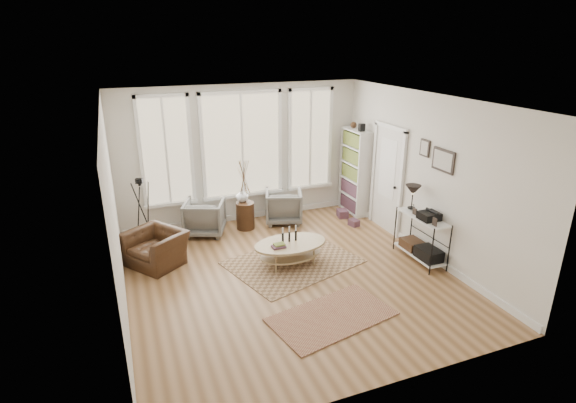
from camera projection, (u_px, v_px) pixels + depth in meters
name	position (u px, v px, depth m)	size (l,w,h in m)	color
room	(291.00, 195.00, 7.09)	(5.50, 5.54, 2.90)	#9B7149
bay_window	(242.00, 147.00, 9.37)	(4.14, 0.12, 2.24)	#D6BF83
door	(387.00, 177.00, 9.04)	(0.09, 1.06, 2.22)	silver
bookcase	(355.00, 172.00, 10.00)	(0.31, 0.85, 2.06)	white
low_shelf	(421.00, 234.00, 7.93)	(0.38, 1.08, 1.30)	white
wall_art	(438.00, 157.00, 7.55)	(0.04, 0.88, 0.44)	black
rug_main	(293.00, 262.00, 7.99)	(2.13, 1.60, 0.01)	brown
rug_runner	(332.00, 316.00, 6.43)	(1.75, 0.97, 0.01)	brown
coffee_table	(290.00, 247.00, 7.84)	(1.32, 0.86, 0.59)	tan
armchair_left	(205.00, 217.00, 9.06)	(0.76, 0.79, 0.72)	slate
armchair_right	(284.00, 206.00, 9.65)	(0.76, 0.78, 0.71)	slate
side_table	(245.00, 194.00, 9.16)	(0.38, 0.38, 1.59)	#3B2213
vase	(242.00, 195.00, 9.27)	(0.25, 0.25, 0.26)	silver
accent_chair	(156.00, 248.00, 7.86)	(0.82, 0.93, 0.61)	#3B2213
tripod_camera	(143.00, 214.00, 8.56)	(0.46, 0.46, 1.31)	black
book_stack_near	(342.00, 214.00, 9.97)	(0.21, 0.27, 0.17)	maroon
book_stack_far	(354.00, 223.00, 9.52)	(0.17, 0.21, 0.14)	maroon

